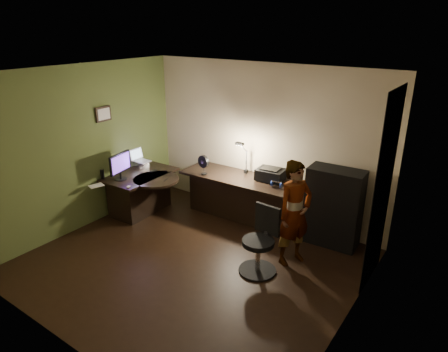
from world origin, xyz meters
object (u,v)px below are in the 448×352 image
Objects in this scene: desk_right at (238,197)px; office_chair at (258,242)px; desk_left at (141,193)px; cabinet at (333,207)px; person at (295,213)px; monitor at (120,170)px.

office_chair reaches higher than desk_right.
desk_left is 0.62× the size of desk_right.
desk_left is 3.41m from cabinet.
person is at bearing -110.89° from cabinet.
office_chair is at bearing -49.27° from desk_right.
cabinet reaches higher than desk_right.
desk_right is at bearing 25.50° from desk_left.
office_chair is (2.73, -0.43, 0.10)m from desk_left.
desk_left is at bearing -166.94° from cabinet.
monitor is at bearing -146.03° from desk_right.
cabinet is at bearing 5.67° from person.
monitor is 3.12m from person.
desk_left is 0.83× the size of person.
monitor is (-3.35, -1.30, 0.29)m from cabinet.
cabinet reaches higher than office_chair.
desk_left is at bearing -154.39° from desk_right.
monitor is at bearing -103.31° from desk_left.
cabinet is at bearing 9.58° from monitor.
monitor reaches higher than desk_left.
cabinet is 0.88m from person.
desk_left is 1.04× the size of cabinet.
cabinet is (3.27, 0.92, 0.25)m from desk_left.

